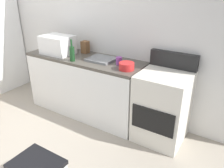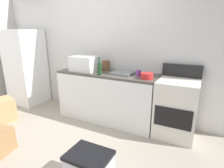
# 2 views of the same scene
# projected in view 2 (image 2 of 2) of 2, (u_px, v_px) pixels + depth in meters

# --- Properties ---
(ground_plane) EXTENTS (6.00, 6.00, 0.00)m
(ground_plane) POSITION_uv_depth(u_px,v_px,m) (49.00, 148.00, 2.60)
(ground_plane) COLOR #9E9384
(wall_back) EXTENTS (5.00, 0.10, 2.60)m
(wall_back) POSITION_uv_depth(u_px,v_px,m) (102.00, 47.00, 3.56)
(wall_back) COLOR silver
(wall_back) RESTS_ON ground_plane
(kitchen_counter) EXTENTS (1.80, 0.60, 0.90)m
(kitchen_counter) POSITION_uv_depth(u_px,v_px,m) (107.00, 96.00, 3.37)
(kitchen_counter) COLOR white
(kitchen_counter) RESTS_ON ground_plane
(refrigerator) EXTENTS (0.68, 0.66, 1.64)m
(refrigerator) POSITION_uv_depth(u_px,v_px,m) (26.00, 67.00, 4.12)
(refrigerator) COLOR white
(refrigerator) RESTS_ON ground_plane
(stove_oven) EXTENTS (0.60, 0.61, 1.10)m
(stove_oven) POSITION_uv_depth(u_px,v_px,m) (176.00, 107.00, 2.84)
(stove_oven) COLOR silver
(stove_oven) RESTS_ON ground_plane
(microwave) EXTENTS (0.46, 0.34, 0.27)m
(microwave) POSITION_uv_depth(u_px,v_px,m) (84.00, 64.00, 3.34)
(microwave) COLOR white
(microwave) RESTS_ON kitchen_counter
(sink_basin) EXTENTS (0.36, 0.32, 0.03)m
(sink_basin) POSITION_uv_depth(u_px,v_px,m) (122.00, 73.00, 3.14)
(sink_basin) COLOR slate
(sink_basin) RESTS_ON kitchen_counter
(wine_bottle) EXTENTS (0.07, 0.07, 0.30)m
(wine_bottle) POSITION_uv_depth(u_px,v_px,m) (99.00, 68.00, 3.04)
(wine_bottle) COLOR #193F1E
(wine_bottle) RESTS_ON kitchen_counter
(coffee_mug) EXTENTS (0.08, 0.08, 0.10)m
(coffee_mug) POSITION_uv_depth(u_px,v_px,m) (138.00, 73.00, 2.98)
(coffee_mug) COLOR purple
(coffee_mug) RESTS_ON kitchen_counter
(knife_block) EXTENTS (0.10, 0.10, 0.18)m
(knife_block) POSITION_uv_depth(u_px,v_px,m) (106.00, 65.00, 3.43)
(knife_block) COLOR brown
(knife_block) RESTS_ON kitchen_counter
(mixing_bowl) EXTENTS (0.19, 0.19, 0.09)m
(mixing_bowl) POSITION_uv_depth(u_px,v_px,m) (147.00, 76.00, 2.80)
(mixing_bowl) COLOR red
(mixing_bowl) RESTS_ON kitchen_counter
(cardboard_box_large) EXTENTS (0.49, 0.51, 0.42)m
(cardboard_box_large) POSITION_uv_depth(u_px,v_px,m) (1.00, 110.00, 3.34)
(cardboard_box_large) COLOR tan
(cardboard_box_large) RESTS_ON ground_plane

